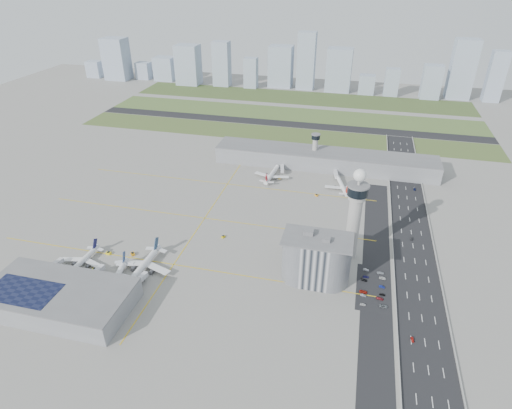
% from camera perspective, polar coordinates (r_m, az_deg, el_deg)
% --- Properties ---
extents(ground, '(1000.00, 1000.00, 0.00)m').
position_cam_1_polar(ground, '(300.51, -1.61, -5.72)').
color(ground, '#98968E').
extents(grass_strip_0, '(480.00, 50.00, 0.08)m').
position_cam_1_polar(grass_strip_0, '(499.83, 3.03, 9.36)').
color(grass_strip_0, '#4A5D2C').
rests_on(grass_strip_0, ground).
extents(grass_strip_1, '(480.00, 60.00, 0.08)m').
position_cam_1_polar(grass_strip_1, '(569.63, 4.53, 11.90)').
color(grass_strip_1, '#47632E').
rests_on(grass_strip_1, ground).
extents(grass_strip_2, '(480.00, 70.00, 0.08)m').
position_cam_1_polar(grass_strip_2, '(645.38, 5.79, 14.00)').
color(grass_strip_2, '#415126').
rests_on(grass_strip_2, ground).
extents(runway, '(480.00, 22.00, 0.10)m').
position_cam_1_polar(runway, '(534.08, 3.82, 10.70)').
color(runway, black).
rests_on(runway, ground).
extents(highway, '(28.00, 500.00, 0.10)m').
position_cam_1_polar(highway, '(296.96, 20.58, -8.44)').
color(highway, black).
rests_on(highway, ground).
extents(barrier_left, '(0.60, 500.00, 1.20)m').
position_cam_1_polar(barrier_left, '(294.67, 17.90, -8.09)').
color(barrier_left, '#9E9E99').
rests_on(barrier_left, ground).
extents(barrier_right, '(0.60, 500.00, 1.20)m').
position_cam_1_polar(barrier_right, '(299.23, 23.26, -8.61)').
color(barrier_right, '#9E9E99').
rests_on(barrier_right, ground).
extents(landside_road, '(18.00, 260.00, 0.08)m').
position_cam_1_polar(landside_road, '(285.99, 15.74, -9.15)').
color(landside_road, black).
rests_on(landside_road, ground).
extents(parking_lot, '(20.00, 44.00, 0.10)m').
position_cam_1_polar(parking_lot, '(276.47, 15.32, -10.63)').
color(parking_lot, black).
rests_on(parking_lot, ground).
extents(taxiway_line_h_0, '(260.00, 0.60, 0.01)m').
position_cam_1_polar(taxiway_line_h_0, '(289.88, -10.92, -7.86)').
color(taxiway_line_h_0, yellow).
rests_on(taxiway_line_h_0, ground).
extents(taxiway_line_h_1, '(260.00, 0.60, 0.01)m').
position_cam_1_polar(taxiway_line_h_1, '(335.04, -6.87, -1.82)').
color(taxiway_line_h_1, yellow).
rests_on(taxiway_line_h_1, ground).
extents(taxiway_line_h_2, '(260.00, 0.60, 0.01)m').
position_cam_1_polar(taxiway_line_h_2, '(384.29, -3.83, 2.74)').
color(taxiway_line_h_2, yellow).
rests_on(taxiway_line_h_2, ground).
extents(taxiway_line_v, '(0.60, 260.00, 0.01)m').
position_cam_1_polar(taxiway_line_v, '(335.04, -6.87, -1.82)').
color(taxiway_line_v, yellow).
rests_on(taxiway_line_v, ground).
extents(control_tower, '(14.00, 14.00, 64.50)m').
position_cam_1_polar(control_tower, '(280.53, 13.07, -0.87)').
color(control_tower, '#ADAAA5').
rests_on(control_tower, ground).
extents(secondary_tower, '(8.60, 8.60, 31.90)m').
position_cam_1_polar(secondary_tower, '(417.19, 7.88, 7.62)').
color(secondary_tower, '#ADAAA5').
rests_on(secondary_tower, ground).
extents(admin_building, '(42.00, 24.00, 33.50)m').
position_cam_1_polar(admin_building, '(266.65, 8.00, -7.21)').
color(admin_building, '#B2B2B7').
rests_on(admin_building, ground).
extents(terminal_pier, '(210.00, 32.00, 15.80)m').
position_cam_1_polar(terminal_pier, '(418.81, 9.10, 5.99)').
color(terminal_pier, gray).
rests_on(terminal_pier, ground).
extents(near_terminal, '(84.00, 42.00, 13.00)m').
position_cam_1_polar(near_terminal, '(275.22, -24.87, -11.21)').
color(near_terminal, gray).
rests_on(near_terminal, ground).
extents(airplane_near_a, '(32.84, 38.04, 10.23)m').
position_cam_1_polar(airplane_near_a, '(303.13, -22.34, -6.78)').
color(airplane_near_a, white).
rests_on(airplane_near_a, ground).
extents(airplane_near_b, '(38.31, 42.98, 10.66)m').
position_cam_1_polar(airplane_near_b, '(281.24, -18.26, -8.99)').
color(airplane_near_b, white).
rests_on(airplane_near_b, ground).
extents(airplane_near_c, '(39.77, 46.22, 12.54)m').
position_cam_1_polar(airplane_near_c, '(285.00, -14.95, -7.58)').
color(airplane_near_c, white).
rests_on(airplane_near_c, ground).
extents(airplane_far_a, '(35.89, 41.22, 10.84)m').
position_cam_1_polar(airplane_far_a, '(393.55, 2.13, 4.35)').
color(airplane_far_a, white).
rests_on(airplane_far_a, ground).
extents(airplane_far_b, '(39.86, 43.46, 10.10)m').
position_cam_1_polar(airplane_far_b, '(381.06, 11.42, 2.78)').
color(airplane_far_b, white).
rests_on(airplane_far_b, ground).
extents(jet_bridge_near_0, '(5.39, 14.31, 5.70)m').
position_cam_1_polar(jet_bridge_near_0, '(303.62, -26.21, -8.23)').
color(jet_bridge_near_0, silver).
rests_on(jet_bridge_near_0, ground).
extents(jet_bridge_near_1, '(5.39, 14.31, 5.70)m').
position_cam_1_polar(jet_bridge_near_1, '(286.88, -21.47, -9.44)').
color(jet_bridge_near_1, silver).
rests_on(jet_bridge_near_1, ground).
extents(jet_bridge_near_2, '(5.39, 14.31, 5.70)m').
position_cam_1_polar(jet_bridge_near_2, '(272.44, -16.15, -10.71)').
color(jet_bridge_near_2, silver).
rests_on(jet_bridge_near_2, ground).
extents(jet_bridge_far_0, '(5.39, 14.31, 5.70)m').
position_cam_1_polar(jet_bridge_far_0, '(410.58, 3.53, 5.05)').
color(jet_bridge_far_0, silver).
rests_on(jet_bridge_far_0, ground).
extents(jet_bridge_far_1, '(5.39, 14.31, 5.70)m').
position_cam_1_polar(jet_bridge_far_1, '(405.72, 10.50, 4.26)').
color(jet_bridge_far_1, silver).
rests_on(jet_bridge_far_1, ground).
extents(tug_0, '(3.85, 3.75, 1.85)m').
position_cam_1_polar(tug_0, '(298.03, -20.72, -8.11)').
color(tug_0, yellow).
rests_on(tug_0, ground).
extents(tug_1, '(3.46, 2.50, 1.92)m').
position_cam_1_polar(tug_1, '(310.24, -19.08, -6.12)').
color(tug_1, yellow).
rests_on(tug_1, ground).
extents(tug_2, '(3.99, 4.12, 1.98)m').
position_cam_1_polar(tug_2, '(304.45, -16.12, -6.32)').
color(tug_2, orange).
rests_on(tug_2, ground).
extents(tug_3, '(2.77, 3.28, 1.62)m').
position_cam_1_polar(tug_3, '(310.77, -4.39, -4.28)').
color(tug_3, gold).
rests_on(tug_3, ground).
extents(tug_4, '(2.38, 3.26, 1.80)m').
position_cam_1_polar(tug_4, '(393.84, 3.18, 3.61)').
color(tug_4, yellow).
rests_on(tug_4, ground).
extents(tug_5, '(3.30, 3.13, 1.58)m').
position_cam_1_polar(tug_5, '(367.01, 8.07, 1.24)').
color(tug_5, orange).
rests_on(tug_5, ground).
extents(car_lot_0, '(3.32, 1.34, 1.13)m').
position_cam_1_polar(car_lot_0, '(262.78, 14.06, -12.79)').
color(car_lot_0, silver).
rests_on(car_lot_0, ground).
extents(car_lot_1, '(3.58, 1.60, 1.14)m').
position_cam_1_polar(car_lot_1, '(268.75, 14.11, -11.66)').
color(car_lot_1, gray).
rests_on(car_lot_1, ground).
extents(car_lot_2, '(4.85, 2.44, 1.32)m').
position_cam_1_polar(car_lot_2, '(271.07, 14.12, -11.22)').
color(car_lot_2, '#A71F12').
rests_on(car_lot_2, ground).
extents(car_lot_3, '(4.10, 2.21, 1.13)m').
position_cam_1_polar(car_lot_3, '(279.94, 14.20, -9.73)').
color(car_lot_3, black).
rests_on(car_lot_3, ground).
extents(car_lot_4, '(3.82, 1.68, 1.28)m').
position_cam_1_polar(car_lot_4, '(282.66, 14.43, -9.30)').
color(car_lot_4, '#161548').
rests_on(car_lot_4, ground).
extents(car_lot_5, '(3.64, 1.69, 1.15)m').
position_cam_1_polar(car_lot_5, '(288.44, 14.44, -8.42)').
color(car_lot_5, silver).
rests_on(car_lot_5, ground).
extents(car_lot_6, '(4.76, 2.22, 1.32)m').
position_cam_1_polar(car_lot_6, '(264.53, 16.63, -12.87)').
color(car_lot_6, slate).
rests_on(car_lot_6, ground).
extents(car_lot_7, '(4.54, 2.31, 1.26)m').
position_cam_1_polar(car_lot_7, '(269.07, 16.18, -11.94)').
color(car_lot_7, maroon).
rests_on(car_lot_7, ground).
extents(car_lot_8, '(3.46, 1.61, 1.15)m').
position_cam_1_polar(car_lot_8, '(272.22, 16.51, -11.44)').
color(car_lot_8, black).
rests_on(car_lot_8, ground).
extents(car_lot_9, '(3.75, 1.68, 1.19)m').
position_cam_1_polar(car_lot_9, '(277.71, 16.44, -10.47)').
color(car_lot_9, navy).
rests_on(car_lot_9, ground).
extents(car_lot_10, '(4.38, 2.29, 1.18)m').
position_cam_1_polar(car_lot_10, '(284.44, 16.52, -9.39)').
color(car_lot_10, silver).
rests_on(car_lot_10, ground).
extents(car_lot_11, '(4.62, 2.48, 1.27)m').
position_cam_1_polar(car_lot_11, '(288.12, 16.28, -8.76)').
color(car_lot_11, '#A3A9B2').
rests_on(car_lot_11, ground).
extents(car_hw_0, '(1.90, 3.84, 1.26)m').
position_cam_1_polar(car_hw_0, '(250.56, 20.14, -16.54)').
color(car_hw_0, '#AA1B15').
rests_on(car_hw_0, ground).
extents(car_hw_1, '(1.55, 3.73, 1.20)m').
position_cam_1_polar(car_hw_1, '(327.50, 20.03, -4.32)').
color(car_hw_1, black).
rests_on(car_hw_1, ground).
extents(car_hw_2, '(1.95, 4.18, 1.16)m').
position_cam_1_polar(car_hw_2, '(398.33, 20.40, 1.92)').
color(car_hw_2, '#131A4C').
rests_on(car_hw_2, ground).
extents(car_hw_4, '(1.80, 3.79, 1.25)m').
position_cam_1_polar(car_hw_4, '(451.29, 18.16, 5.62)').
color(car_hw_4, gray).
rests_on(car_hw_4, ground).
extents(skyline_bldg_0, '(24.05, 19.24, 26.50)m').
position_cam_1_polar(skyline_bldg_0, '(809.40, -20.69, 16.54)').
color(skyline_bldg_0, '#9EADC1').
rests_on(skyline_bldg_0, ground).
extents(skyline_bldg_1, '(37.63, 30.10, 65.60)m').
position_cam_1_polar(skyline_bldg_1, '(777.58, -18.11, 17.97)').
color(skyline_bldg_1, '#9EADC1').
rests_on(skyline_bldg_1, ground).
extents(skyline_bldg_2, '(22.81, 18.25, 26.79)m').
position_cam_1_polar(skyline_bldg_2, '(772.56, -14.74, 16.88)').
color(skyline_bldg_2, '#9EADC1').
rests_on(skyline_bldg_2, ground).
extents(skyline_bldg_3, '(32.30, 25.84, 36.93)m').
position_cam_1_polar(skyline_bldg_3, '(755.40, -12.03, 17.31)').
color(skyline_bldg_3, '#9EADC1').
rests_on(skyline_bldg_3, ground).
extents(skyline_bldg_4, '(35.81, 28.65, 60.36)m').
position_cam_1_polar(skyline_bldg_4, '(719.33, -9.03, 17.92)').
color(skyline_bldg_4, '#9EADC1').
rests_on(skyline_bldg_4, ground).
extents(skyline_bldg_5, '(25.49, 20.39, 66.89)m').
position_cam_1_polar(skyline_bldg_5, '(704.14, -4.60, 18.19)').
color(skyline_bldg_5, '#9EADC1').
rests_on(skyline_bldg_5, ground).
extents(skyline_bldg_6, '(20.04, 16.03, 45.20)m').
position_cam_1_polar(skyline_bldg_6, '(691.65, -0.69, 17.15)').
color(skyline_bldg_6, '#9EADC1').
rests_on(skyline_bldg_6, ground).
extents(skyline_bldg_7, '(35.76, 28.61, 61.22)m').
position_cam_1_polar(skyline_bldg_7, '(698.85, 3.32, 17.91)').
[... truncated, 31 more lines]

